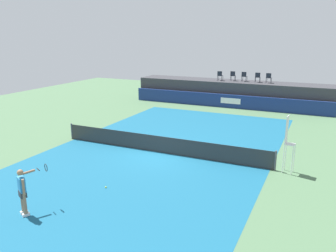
{
  "coord_description": "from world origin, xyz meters",
  "views": [
    {
      "loc": [
        8.0,
        -16.24,
        6.37
      ],
      "look_at": [
        -0.44,
        2.0,
        1.0
      ],
      "focal_mm": 36.57,
      "sensor_mm": 36.0,
      "label": 1
    }
  ],
  "objects": [
    {
      "name": "net_post_near",
      "position": [
        -6.2,
        0.0,
        0.5
      ],
      "size": [
        0.1,
        0.1,
        1.0
      ],
      "primitive_type": "cylinder",
      "color": "#4C4C51",
      "rests_on": "ground"
    },
    {
      "name": "umpire_chair",
      "position": [
        6.68,
        0.01,
        1.59
      ],
      "size": [
        0.49,
        0.49,
        2.76
      ],
      "color": "white",
      "rests_on": "ground"
    },
    {
      "name": "ground_plane",
      "position": [
        0.0,
        3.0,
        0.0
      ],
      "size": [
        48.0,
        48.0,
        0.0
      ],
      "primitive_type": "plane",
      "color": "#4C704C"
    },
    {
      "name": "spectator_chair_left",
      "position": [
        0.03,
        15.44,
        2.69
      ],
      "size": [
        0.46,
        0.46,
        0.89
      ],
      "color": "#1E232D",
      "rests_on": "spectator_platform"
    },
    {
      "name": "court_inner",
      "position": [
        0.0,
        0.0,
        0.0
      ],
      "size": [
        12.0,
        22.0,
        0.0
      ],
      "primitive_type": "cube",
      "color": "#16597A",
      "rests_on": "ground"
    },
    {
      "name": "tennis_player",
      "position": [
        -1.47,
        -8.2,
        0.96
      ],
      "size": [
        0.65,
        1.26,
        1.77
      ],
      "color": "white",
      "rests_on": "court_inner"
    },
    {
      "name": "spectator_chair_right",
      "position": [
        2.35,
        15.29,
        2.69
      ],
      "size": [
        0.48,
        0.48,
        0.89
      ],
      "color": "#1E232D",
      "rests_on": "spectator_platform"
    },
    {
      "name": "net_post_far",
      "position": [
        6.2,
        0.0,
        0.5
      ],
      "size": [
        0.1,
        0.1,
        1.0
      ],
      "primitive_type": "cylinder",
      "color": "#4C4C51",
      "rests_on": "ground"
    },
    {
      "name": "spectator_chair_far_right",
      "position": [
        3.33,
        15.22,
        2.69
      ],
      "size": [
        0.46,
        0.46,
        0.89
      ],
      "color": "#1E232D",
      "rests_on": "spectator_platform"
    },
    {
      "name": "spectator_platform",
      "position": [
        0.0,
        15.3,
        1.1
      ],
      "size": [
        18.0,
        2.8,
        2.2
      ],
      "primitive_type": "cube",
      "color": "#38383D",
      "rests_on": "ground"
    },
    {
      "name": "sponsor_wall",
      "position": [
        0.0,
        13.5,
        0.6
      ],
      "size": [
        18.0,
        0.22,
        1.2
      ],
      "color": "navy",
      "rests_on": "ground"
    },
    {
      "name": "spectator_chair_far_left",
      "position": [
        -1.09,
        15.02,
        2.69
      ],
      "size": [
        0.44,
        0.44,
        0.89
      ],
      "color": "#1E232D",
      "rests_on": "spectator_platform"
    },
    {
      "name": "tennis_ball",
      "position": [
        -0.1,
        -5.1,
        0.04
      ],
      "size": [
        0.07,
        0.07,
        0.07
      ],
      "primitive_type": "sphere",
      "color": "#D8EA33",
      "rests_on": "court_inner"
    },
    {
      "name": "tennis_net",
      "position": [
        0.0,
        0.0,
        0.47
      ],
      "size": [
        12.4,
        0.02,
        0.95
      ],
      "primitive_type": "cube",
      "color": "#2D2D2D",
      "rests_on": "ground"
    },
    {
      "name": "spectator_chair_center",
      "position": [
        1.11,
        15.37,
        2.69
      ],
      "size": [
        0.45,
        0.45,
        0.89
      ],
      "color": "#1E232D",
      "rests_on": "spectator_platform"
    }
  ]
}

